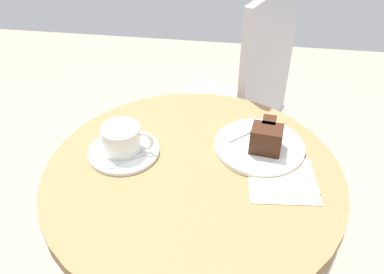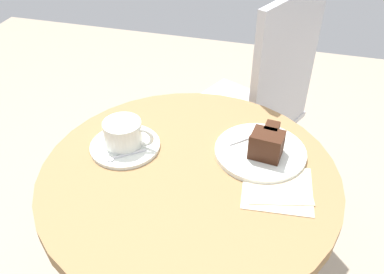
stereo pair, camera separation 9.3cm
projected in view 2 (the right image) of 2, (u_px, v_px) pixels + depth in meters
name	position (u px, v px, depth m)	size (l,w,h in m)	color
cafe_table	(189.00, 209.00, 0.98)	(0.67, 0.67, 0.69)	olive
saucer	(125.00, 146.00, 0.97)	(0.17, 0.17, 0.01)	silver
coffee_cup	(124.00, 133.00, 0.94)	(0.12, 0.09, 0.06)	silver
teaspoon	(121.00, 156.00, 0.93)	(0.08, 0.06, 0.00)	silver
cake_plate	(260.00, 152.00, 0.95)	(0.21, 0.21, 0.01)	silver
cake_slice	(267.00, 143.00, 0.92)	(0.08, 0.10, 0.06)	#422619
fork	(261.00, 133.00, 0.99)	(0.12, 0.11, 0.00)	silver
napkin	(277.00, 185.00, 0.86)	(0.16, 0.18, 0.00)	beige
cafe_chair	(258.00, 102.00, 1.39)	(0.50, 0.50, 0.94)	#BCBCC1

